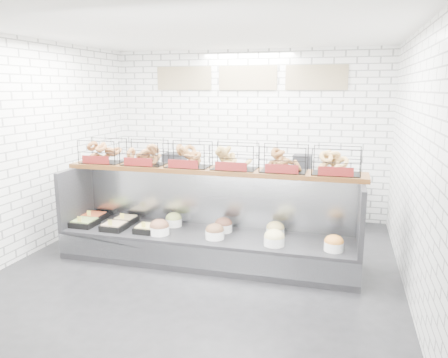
% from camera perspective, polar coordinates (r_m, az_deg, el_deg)
% --- Properties ---
extents(ground, '(5.50, 5.50, 0.00)m').
position_cam_1_polar(ground, '(5.81, -3.17, -11.76)').
color(ground, black).
rests_on(ground, ground).
extents(room_shell, '(5.02, 5.51, 3.01)m').
position_cam_1_polar(room_shell, '(5.91, -1.50, 9.25)').
color(room_shell, white).
rests_on(room_shell, ground).
extents(display_case, '(4.00, 0.90, 1.20)m').
position_cam_1_polar(display_case, '(6.00, -2.31, -7.63)').
color(display_case, black).
rests_on(display_case, ground).
extents(bagel_shelf, '(4.10, 0.50, 0.40)m').
position_cam_1_polar(bagel_shelf, '(5.89, -1.70, 2.69)').
color(bagel_shelf, '#42240E').
rests_on(bagel_shelf, display_case).
extents(prep_counter, '(4.00, 0.60, 1.20)m').
position_cam_1_polar(prep_counter, '(7.89, 2.42, -1.81)').
color(prep_counter, '#93969B').
rests_on(prep_counter, ground).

